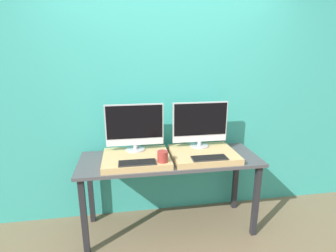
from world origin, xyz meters
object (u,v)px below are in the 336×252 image
(monitor_right, at_px, (200,124))
(keyboard_left, at_px, (137,163))
(monitor_left, at_px, (135,127))
(keyboard_right, at_px, (209,158))
(mug, at_px, (163,157))

(monitor_right, bearing_deg, keyboard_left, -153.02)
(monitor_left, distance_m, keyboard_right, 0.77)
(keyboard_left, xyz_separation_m, keyboard_right, (0.65, 0.00, 0.00))
(monitor_right, distance_m, keyboard_right, 0.40)
(monitor_right, bearing_deg, mug, -142.25)
(keyboard_left, bearing_deg, monitor_right, 26.98)
(monitor_right, relative_size, keyboard_right, 1.73)
(keyboard_right, bearing_deg, monitor_right, 90.00)
(monitor_left, distance_m, keyboard_left, 0.40)
(keyboard_left, relative_size, monitor_right, 0.58)
(monitor_left, distance_m, mug, 0.44)
(keyboard_right, bearing_deg, keyboard_left, 180.00)
(mug, xyz_separation_m, monitor_right, (0.43, 0.33, 0.19))
(keyboard_left, xyz_separation_m, monitor_right, (0.65, 0.33, 0.23))
(mug, height_order, monitor_right, monitor_right)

